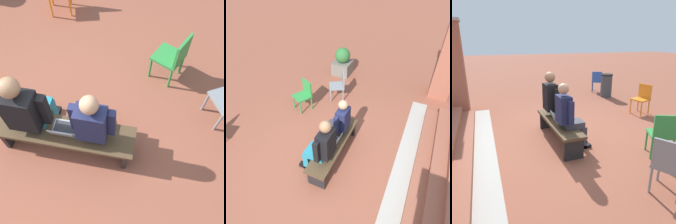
% 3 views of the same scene
% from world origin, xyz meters
% --- Properties ---
extents(ground_plane, '(60.00, 60.00, 0.00)m').
position_xyz_m(ground_plane, '(0.00, 0.00, 0.00)').
color(ground_plane, brown).
extents(bench, '(1.80, 0.44, 0.45)m').
position_xyz_m(bench, '(-0.23, -0.03, 0.35)').
color(bench, '#4C3823').
rests_on(bench, ground).
extents(person_student, '(0.52, 0.66, 1.31)m').
position_xyz_m(person_student, '(-0.62, -0.10, 0.70)').
color(person_student, '#383842').
rests_on(person_student, ground).
extents(person_adult, '(0.58, 0.74, 1.41)m').
position_xyz_m(person_adult, '(0.19, -0.11, 0.74)').
color(person_adult, teal).
rests_on(person_adult, ground).
extents(laptop, '(0.32, 0.29, 0.21)m').
position_xyz_m(laptop, '(-0.24, -0.02, 0.50)').
color(laptop, '#9EA0A5').
rests_on(laptop, bench).
extents(plastic_chair_far_right, '(0.56, 0.56, 0.84)m').
position_xyz_m(plastic_chair_far_right, '(-1.50, -1.54, 0.48)').
color(plastic_chair_far_right, '#2D893D').
rests_on(plastic_chair_far_right, ground).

